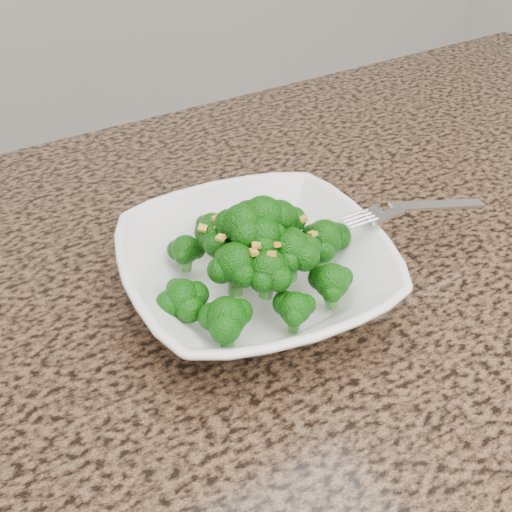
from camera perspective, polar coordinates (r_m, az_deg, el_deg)
granite_counter at (r=0.55m, az=1.32°, el=-13.50°), size 1.64×1.04×0.03m
bowl at (r=0.60m, az=-0.00°, el=-1.47°), size 0.28×0.28×0.06m
broccoli_pile at (r=0.56m, az=-0.00°, el=3.44°), size 0.22×0.22×0.07m
garlic_topping at (r=0.54m, az=-0.00°, el=6.50°), size 0.13×0.13×0.01m
fork at (r=0.63m, az=12.28°, el=3.85°), size 0.19×0.05×0.01m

